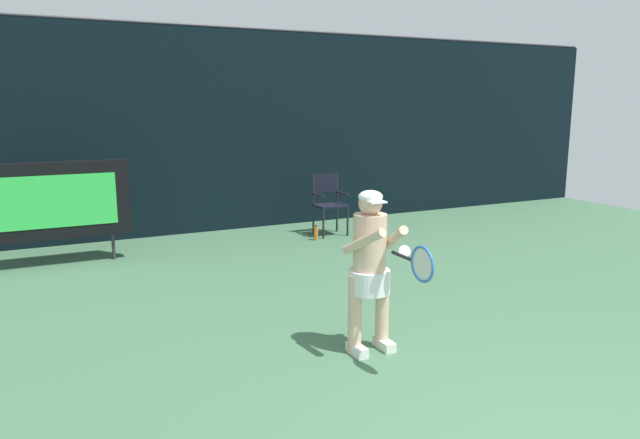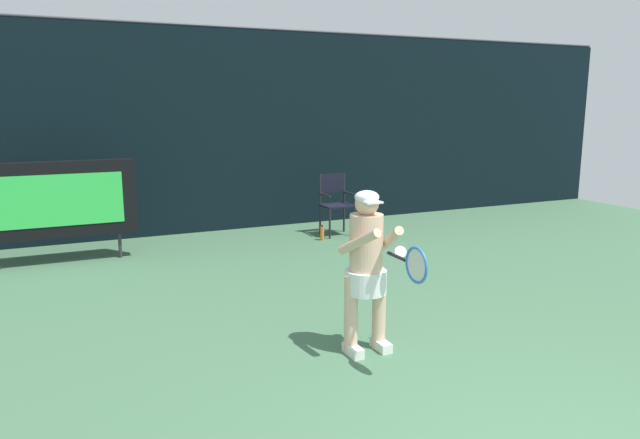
% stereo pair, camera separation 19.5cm
% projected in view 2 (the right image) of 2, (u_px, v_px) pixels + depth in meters
% --- Properties ---
extents(backdrop_screen, '(18.00, 0.12, 3.66)m').
position_uv_depth(backdrop_screen, '(218.00, 132.00, 10.66)').
color(backdrop_screen, black).
rests_on(backdrop_screen, ground).
extents(scoreboard, '(2.20, 0.21, 1.50)m').
position_uv_depth(scoreboard, '(57.00, 200.00, 8.51)').
color(scoreboard, black).
rests_on(scoreboard, ground).
extents(umpire_chair, '(0.52, 0.44, 1.08)m').
position_uv_depth(umpire_chair, '(335.00, 200.00, 10.51)').
color(umpire_chair, black).
rests_on(umpire_chair, ground).
extents(water_bottle, '(0.07, 0.07, 0.27)m').
position_uv_depth(water_bottle, '(322.00, 233.00, 10.14)').
color(water_bottle, orange).
rests_on(water_bottle, ground).
extents(tennis_player, '(0.53, 0.61, 1.54)m').
position_uv_depth(tennis_player, '(367.00, 264.00, 5.46)').
color(tennis_player, white).
rests_on(tennis_player, ground).
extents(tennis_racket, '(0.03, 0.60, 0.31)m').
position_uv_depth(tennis_racket, '(415.00, 264.00, 4.86)').
color(tennis_racket, black).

